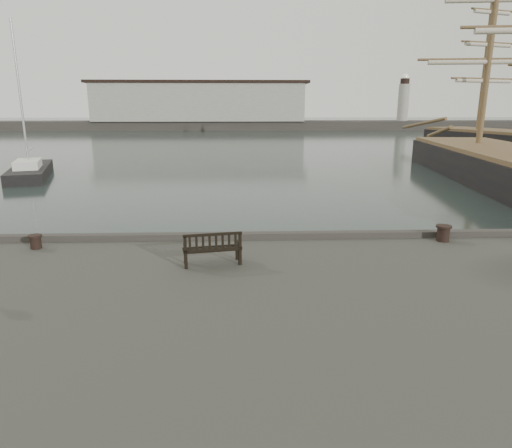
{
  "coord_description": "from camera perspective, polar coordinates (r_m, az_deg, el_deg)",
  "views": [
    {
      "loc": [
        0.58,
        -13.23,
        5.43
      ],
      "look_at": [
        1.07,
        -0.5,
        2.1
      ],
      "focal_mm": 32.0,
      "sensor_mm": 36.0,
      "label": 1
    }
  ],
  "objects": [
    {
      "name": "bench",
      "position": [
        11.44,
        -5.48,
        -3.78
      ],
      "size": [
        1.51,
        0.75,
        0.83
      ],
      "rotation": [
        0.0,
        0.0,
        0.18
      ],
      "color": "black",
      "rests_on": "quay"
    },
    {
      "name": "breakwater",
      "position": [
        105.36,
        -5.16,
        13.97
      ],
      "size": [
        140.0,
        9.5,
        12.2
      ],
      "color": "#383530",
      "rests_on": "ground"
    },
    {
      "name": "bollard_right",
      "position": [
        14.41,
        22.37,
        -1.08
      ],
      "size": [
        0.53,
        0.53,
        0.47
      ],
      "primitive_type": "cylinder",
      "rotation": [
        0.0,
        0.0,
        -0.19
      ],
      "color": "black",
      "rests_on": "quay"
    },
    {
      "name": "bollard_left",
      "position": [
        14.07,
        -25.83,
        -2.01
      ],
      "size": [
        0.48,
        0.48,
        0.39
      ],
      "primitive_type": "cylinder",
      "rotation": [
        0.0,
        0.0,
        -0.41
      ],
      "color": "black",
      "rests_on": "quay"
    },
    {
      "name": "ground",
      "position": [
        14.31,
        -4.4,
        -7.69
      ],
      "size": [
        400.0,
        400.0,
        0.0
      ],
      "primitive_type": "plane",
      "color": "black",
      "rests_on": "ground"
    },
    {
      "name": "yacht_d",
      "position": [
        39.97,
        -26.33,
        5.66
      ],
      "size": [
        5.3,
        9.97,
        12.11
      ],
      "rotation": [
        0.0,
        0.0,
        0.3
      ],
      "color": "black",
      "rests_on": "ground"
    }
  ]
}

